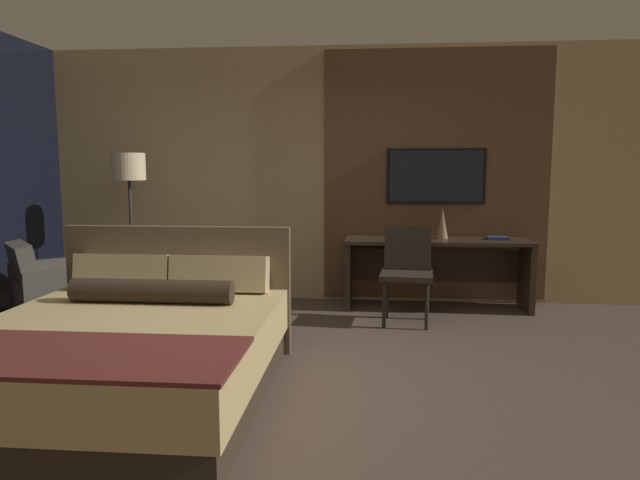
% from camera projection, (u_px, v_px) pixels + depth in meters
% --- Properties ---
extents(ground_plane, '(16.00, 16.00, 0.00)m').
position_uv_depth(ground_plane, '(282.00, 383.00, 3.97)').
color(ground_plane, '#4C3D33').
extents(wall_back_tv_panel, '(7.20, 0.09, 2.80)m').
position_uv_depth(wall_back_tv_panel, '(333.00, 175.00, 6.34)').
color(wall_back_tv_panel, tan).
rests_on(wall_back_tv_panel, ground_plane).
extents(bed, '(1.83, 2.12, 1.02)m').
position_uv_depth(bed, '(130.00, 351.00, 3.69)').
color(bed, '#33281E').
rests_on(bed, ground_plane).
extents(desk, '(1.93, 0.56, 0.74)m').
position_uv_depth(desk, '(436.00, 260.00, 6.05)').
color(desk, '#2D2319').
rests_on(desk, ground_plane).
extents(tv, '(1.06, 0.04, 0.59)m').
position_uv_depth(tv, '(436.00, 176.00, 6.17)').
color(tv, black).
extents(desk_chair, '(0.53, 0.53, 0.92)m').
position_uv_depth(desk_chair, '(407.00, 265.00, 5.50)').
color(desk_chair, '#28231E').
rests_on(desk_chair, ground_plane).
extents(armchair_by_window, '(1.07, 1.07, 0.82)m').
position_uv_depth(armchair_by_window, '(56.00, 296.00, 5.39)').
color(armchair_by_window, '#47423D').
rests_on(armchair_by_window, ground_plane).
extents(floor_lamp, '(0.34, 0.34, 1.64)m').
position_uv_depth(floor_lamp, '(129.00, 179.00, 5.92)').
color(floor_lamp, '#282623').
rests_on(floor_lamp, ground_plane).
extents(vase_tall, '(0.13, 0.13, 0.32)m').
position_uv_depth(vase_tall, '(442.00, 223.00, 6.03)').
color(vase_tall, '#846647').
rests_on(vase_tall, desk).
extents(book, '(0.22, 0.15, 0.03)m').
position_uv_depth(book, '(497.00, 238.00, 5.96)').
color(book, navy).
rests_on(book, desk).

